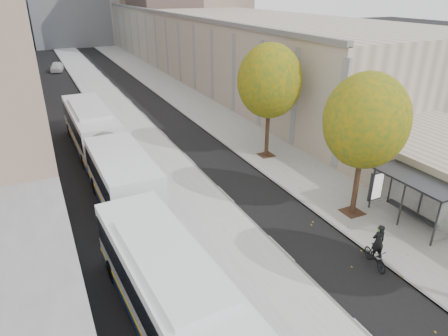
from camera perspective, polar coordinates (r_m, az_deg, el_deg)
bus_platform at (r=38.23m, az=-14.17°, el=6.68°), size 4.25×150.00×0.15m
sidewalk at (r=40.47m, az=-2.99°, el=8.31°), size 4.75×150.00×0.08m
building_tan at (r=70.40m, az=-3.78°, el=18.47°), size 18.00×92.00×8.00m
bus_shelter at (r=22.25m, az=25.99°, el=-2.24°), size 1.90×4.40×2.53m
tree_c at (r=20.91m, az=19.62°, el=6.34°), size 4.20×4.20×7.28m
tree_d at (r=27.67m, az=6.53°, el=12.22°), size 4.40×4.40×7.60m
bus_far at (r=27.68m, az=-16.98°, el=3.13°), size 3.03×18.60×3.09m
cyclist at (r=18.91m, az=20.92°, el=-11.03°), size 0.81×1.70×2.10m
distant_car at (r=64.57m, az=-22.78°, el=13.18°), size 2.29×4.26×1.38m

